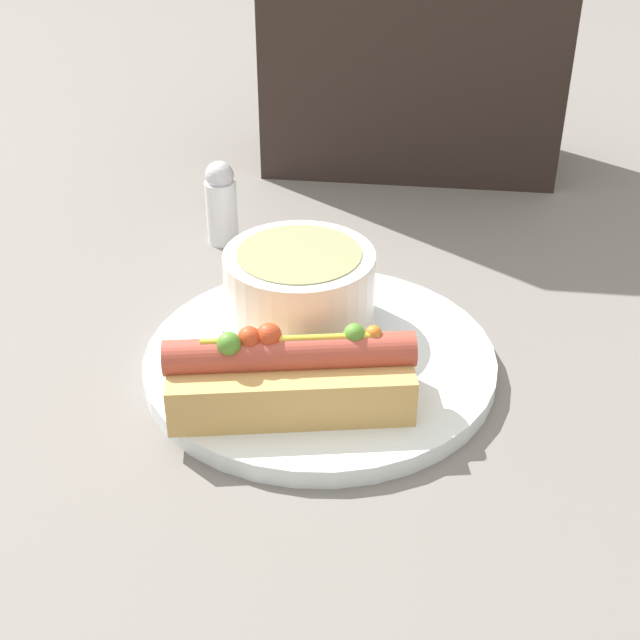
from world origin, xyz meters
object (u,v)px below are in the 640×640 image
salt_shaker (221,203)px  hot_dog (290,375)px  soup_bowl (299,284)px  spoon (246,336)px

salt_shaker → hot_dog: bearing=-67.9°
hot_dog → soup_bowl: hot_dog is taller
spoon → hot_dog: bearing=-175.6°
soup_bowl → spoon: 0.06m
hot_dog → salt_shaker: size_ratio=2.15×
spoon → salt_shaker: salt_shaker is taller
spoon → salt_shaker: 0.20m
soup_bowl → salt_shaker: bearing=122.0°
soup_bowl → spoon: (-0.04, -0.03, -0.03)m
soup_bowl → spoon: soup_bowl is taller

